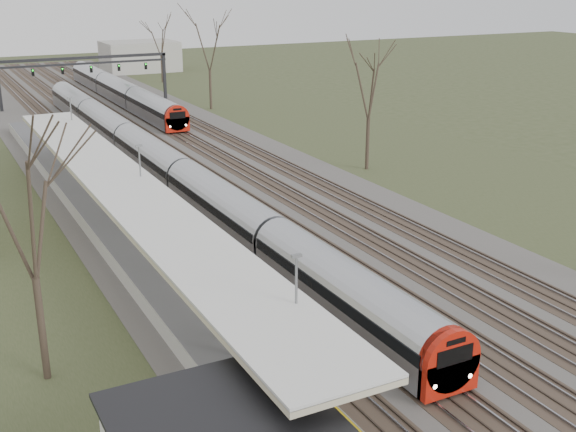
{
  "coord_description": "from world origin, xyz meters",
  "views": [
    {
      "loc": [
        -19.18,
        -7.44,
        15.67
      ],
      "look_at": [
        -0.37,
        28.78,
        2.0
      ],
      "focal_mm": 45.0,
      "sensor_mm": 36.0,
      "label": 1
    }
  ],
  "objects": [
    {
      "name": "tree_east_far",
      "position": [
        14.0,
        42.0,
        7.29
      ],
      "size": [
        5.0,
        5.0,
        10.3
      ],
      "color": "#2D231C",
      "rests_on": "ground"
    },
    {
      "name": "train_near",
      "position": [
        -2.5,
        48.43,
        1.48
      ],
      "size": [
        2.62,
        75.21,
        3.05
      ],
      "color": "#A3A5AD",
      "rests_on": "ground"
    },
    {
      "name": "platform",
      "position": [
        -9.05,
        37.5,
        0.5
      ],
      "size": [
        3.5,
        69.0,
        1.0
      ],
      "primitive_type": "cube",
      "color": "#9E9B93",
      "rests_on": "ground"
    },
    {
      "name": "track_bed",
      "position": [
        0.26,
        55.0,
        0.06
      ],
      "size": [
        24.0,
        160.0,
        0.22
      ],
      "color": "#474442",
      "rests_on": "ground"
    },
    {
      "name": "passenger",
      "position": [
        -8.96,
        16.36,
        1.88
      ],
      "size": [
        0.59,
        0.74,
        1.77
      ],
      "primitive_type": "imported",
      "rotation": [
        0.0,
        0.0,
        1.86
      ],
      "color": "navy",
      "rests_on": "platform"
    },
    {
      "name": "signal_gantry",
      "position": [
        0.29,
        84.99,
        4.91
      ],
      "size": [
        21.0,
        0.59,
        6.08
      ],
      "color": "black",
      "rests_on": "ground"
    },
    {
      "name": "tree_west_near",
      "position": [
        -16.0,
        20.0,
        7.29
      ],
      "size": [
        5.0,
        5.0,
        10.3
      ],
      "color": "#2D231C",
      "rests_on": "ground"
    },
    {
      "name": "canopy",
      "position": [
        -9.05,
        32.99,
        3.93
      ],
      "size": [
        4.1,
        50.0,
        3.11
      ],
      "color": "slate",
      "rests_on": "platform"
    },
    {
      "name": "train_far",
      "position": [
        4.5,
        85.1,
        1.48
      ],
      "size": [
        2.62,
        45.21,
        3.05
      ],
      "color": "#A3A5AD",
      "rests_on": "ground"
    }
  ]
}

